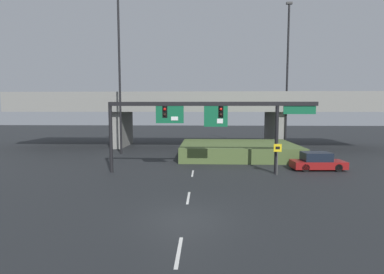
{
  "coord_description": "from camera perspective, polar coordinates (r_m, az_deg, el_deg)",
  "views": [
    {
      "loc": [
        0.89,
        -13.62,
        5.11
      ],
      "look_at": [
        0.0,
        8.56,
        3.04
      ],
      "focal_mm": 28.0,
      "sensor_mm": 36.0,
      "label": 1
    }
  ],
  "objects": [
    {
      "name": "ground_plane",
      "position": [
        14.57,
        -1.39,
        -15.19
      ],
      "size": [
        160.0,
        160.0,
        0.0
      ],
      "primitive_type": "plane",
      "color": "black"
    },
    {
      "name": "lane_markings",
      "position": [
        27.22,
        0.38,
        -5.48
      ],
      "size": [
        0.14,
        35.27,
        0.01
      ],
      "color": "silver",
      "rests_on": "ground"
    },
    {
      "name": "signal_gantry",
      "position": [
        23.68,
        2.64,
        4.16
      ],
      "size": [
        16.45,
        0.44,
        5.68
      ],
      "color": "black",
      "rests_on": "ground"
    },
    {
      "name": "speed_limit_sign",
      "position": [
        23.98,
        15.96,
        -3.23
      ],
      "size": [
        0.6,
        0.11,
        2.49
      ],
      "color": "#4C4C4C",
      "rests_on": "ground"
    },
    {
      "name": "highway_light_pole_near",
      "position": [
        35.25,
        -13.64,
        12.04
      ],
      "size": [
        0.7,
        0.36,
        17.88
      ],
      "color": "black",
      "rests_on": "ground"
    },
    {
      "name": "highway_light_pole_far",
      "position": [
        39.09,
        17.68,
        11.25
      ],
      "size": [
        0.7,
        0.36,
        17.86
      ],
      "color": "black",
      "rests_on": "ground"
    },
    {
      "name": "overpass_bridge",
      "position": [
        40.9,
        1.05,
        5.49
      ],
      "size": [
        49.28,
        8.4,
        7.27
      ],
      "color": "gray",
      "rests_on": "ground"
    },
    {
      "name": "grass_embankment",
      "position": [
        32.64,
        8.67,
        -2.46
      ],
      "size": [
        12.04,
        9.32,
        1.44
      ],
      "color": "#4C6033",
      "rests_on": "ground"
    },
    {
      "name": "parked_sedan_near_right",
      "position": [
        27.41,
        22.77,
        -4.37
      ],
      "size": [
        4.42,
        1.97,
        1.49
      ],
      "rotation": [
        0.0,
        0.0,
        0.04
      ],
      "color": "maroon",
      "rests_on": "ground"
    }
  ]
}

